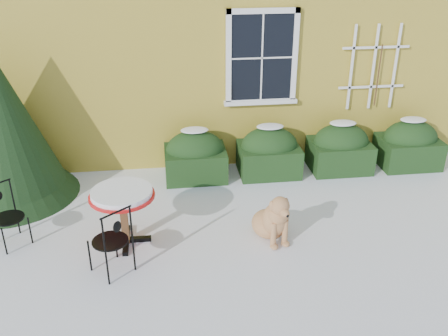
{
  "coord_description": "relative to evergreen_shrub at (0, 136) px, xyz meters",
  "views": [
    {
      "loc": [
        -0.82,
        -5.29,
        3.98
      ],
      "look_at": [
        0.0,
        1.0,
        0.9
      ],
      "focal_mm": 40.0,
      "sensor_mm": 36.0,
      "label": 1
    }
  ],
  "objects": [
    {
      "name": "ground",
      "position": [
        3.34,
        -2.29,
        -1.05
      ],
      "size": [
        80.0,
        80.0,
        0.0
      ],
      "primitive_type": "plane",
      "color": "white",
      "rests_on": "ground"
    },
    {
      "name": "hedge_row",
      "position": [
        4.99,
        0.26,
        -0.65
      ],
      "size": [
        4.95,
        0.8,
        0.91
      ],
      "color": "black",
      "rests_on": "ground"
    },
    {
      "name": "evergreen_shrub",
      "position": [
        0.0,
        0.0,
        0.0
      ],
      "size": [
        2.15,
        2.15,
        2.6
      ],
      "rotation": [
        0.0,
        0.0,
        -0.1
      ],
      "color": "black",
      "rests_on": "ground"
    },
    {
      "name": "bistro_table",
      "position": [
        1.92,
        -1.62,
        -0.37
      ],
      "size": [
        0.88,
        0.88,
        0.82
      ],
      "rotation": [
        0.0,
        0.0,
        -0.36
      ],
      "color": "black",
      "rests_on": "ground"
    },
    {
      "name": "patio_chair_near",
      "position": [
        1.81,
        -2.28,
        -0.57
      ],
      "size": [
        0.59,
        0.59,
        0.95
      ],
      "rotation": [
        0.0,
        0.0,
        3.82
      ],
      "color": "black",
      "rests_on": "ground"
    },
    {
      "name": "patio_chair_far",
      "position": [
        0.34,
        -1.43,
        -0.61
      ],
      "size": [
        0.55,
        0.55,
        0.88
      ],
      "rotation": [
        0.0,
        0.0,
        0.68
      ],
      "color": "black",
      "rests_on": "ground"
    },
    {
      "name": "dog",
      "position": [
        3.96,
        -1.81,
        -0.74
      ],
      "size": [
        0.61,
        0.86,
        0.77
      ],
      "rotation": [
        0.0,
        0.0,
        0.27
      ],
      "color": "tan",
      "rests_on": "ground"
    }
  ]
}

